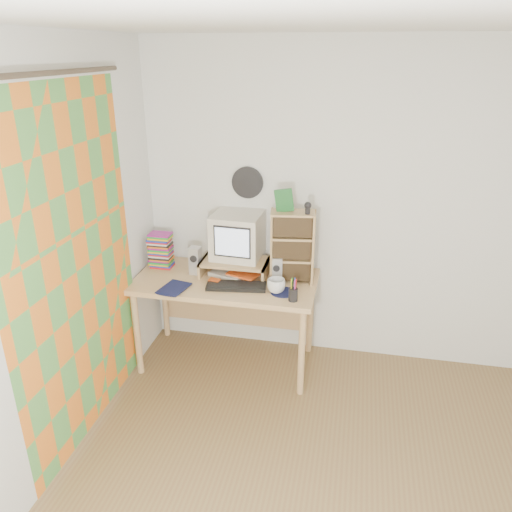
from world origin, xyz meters
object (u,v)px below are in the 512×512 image
at_px(cd_rack, 292,246).
at_px(diary, 164,285).
at_px(desk, 228,291).
at_px(keyboard, 236,286).
at_px(dvd_stack, 161,253).
at_px(mug, 276,286).
at_px(crt_monitor, 237,237).

distance_m(cd_rack, diary, 1.00).
xyz_separation_m(desk, keyboard, (0.12, -0.19, 0.15)).
bearing_deg(diary, dvd_stack, 125.40).
xyz_separation_m(cd_rack, mug, (-0.07, -0.24, -0.22)).
bearing_deg(crt_monitor, desk, -119.18).
relative_size(keyboard, dvd_stack, 1.80).
distance_m(crt_monitor, diary, 0.66).
bearing_deg(desk, mug, -25.90).
distance_m(desk, dvd_stack, 0.63).
xyz_separation_m(desk, mug, (0.42, -0.20, 0.19)).
xyz_separation_m(mug, diary, (-0.83, -0.09, -0.03)).
height_order(keyboard, diary, diary).
bearing_deg(mug, diary, -173.54).
relative_size(cd_rack, diary, 2.54).
xyz_separation_m(dvd_stack, cd_rack, (1.07, -0.02, 0.15)).
relative_size(desk, keyboard, 3.16).
bearing_deg(crt_monitor, cd_rack, -2.79).
bearing_deg(crt_monitor, mug, -35.20).
height_order(desk, dvd_stack, dvd_stack).
bearing_deg(diary, mug, 17.90).
height_order(crt_monitor, cd_rack, cd_rack).
distance_m(keyboard, mug, 0.30).
relative_size(crt_monitor, cd_rack, 0.68).
distance_m(keyboard, dvd_stack, 0.75).
bearing_deg(desk, crt_monitor, 57.50).
height_order(cd_rack, diary, cd_rack).
relative_size(mug, diary, 0.62).
distance_m(crt_monitor, cd_rack, 0.44).
xyz_separation_m(desk, crt_monitor, (0.06, 0.09, 0.43)).
bearing_deg(diary, keyboard, 22.56).
bearing_deg(dvd_stack, keyboard, -20.36).
height_order(crt_monitor, mug, crt_monitor).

